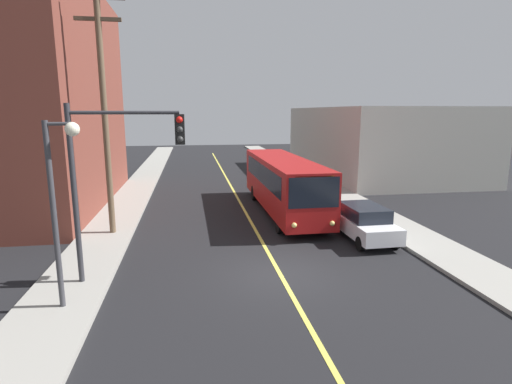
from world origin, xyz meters
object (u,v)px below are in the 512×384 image
city_bus (283,182)px  utility_pole_near (104,103)px  traffic_signal_left_corner (121,160)px  street_lamp_left (60,188)px  parked_car_white (364,222)px

city_bus → utility_pole_near: bearing=-160.5°
traffic_signal_left_corner → street_lamp_left: size_ratio=1.09×
utility_pole_near → street_lamp_left: utility_pole_near is taller
city_bus → street_lamp_left: (-9.03, -10.91, 1.92)m
parked_car_white → utility_pole_near: 13.15m
parked_car_white → traffic_signal_left_corner: bearing=-161.9°
parked_car_white → utility_pole_near: bearing=167.7°
traffic_signal_left_corner → parked_car_white: bearing=18.1°
parked_car_white → city_bus: bearing=113.7°
utility_pole_near → traffic_signal_left_corner: (1.54, -5.86, -1.98)m
traffic_signal_left_corner → street_lamp_left: 2.37m
parked_car_white → traffic_signal_left_corner: (-10.15, -3.32, 3.46)m
parked_car_white → street_lamp_left: bearing=-156.1°
city_bus → utility_pole_near: 10.69m
city_bus → parked_car_white: size_ratio=2.75×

